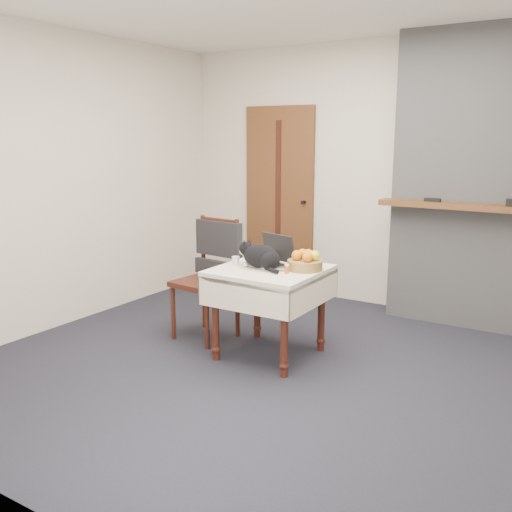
{
  "coord_description": "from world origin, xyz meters",
  "views": [
    {
      "loc": [
        1.88,
        -3.42,
        1.69
      ],
      "look_at": [
        -0.37,
        0.17,
        0.79
      ],
      "focal_mm": 40.0,
      "sensor_mm": 36.0,
      "label": 1
    }
  ],
  "objects_px": {
    "side_table": "(270,283)",
    "fruit_basket": "(305,262)",
    "chair": "(213,261)",
    "cream_jar": "(236,261)",
    "pill_bottle": "(287,269)",
    "laptop": "(272,258)",
    "cat": "(261,257)",
    "door": "(279,200)"
  },
  "relations": [
    {
      "from": "cat",
      "to": "cream_jar",
      "type": "distance_m",
      "value": 0.24
    },
    {
      "from": "cream_jar",
      "to": "pill_bottle",
      "type": "xyz_separation_m",
      "value": [
        0.48,
        -0.04,
        0.0
      ]
    },
    {
      "from": "cat",
      "to": "fruit_basket",
      "type": "distance_m",
      "value": 0.33
    },
    {
      "from": "door",
      "to": "fruit_basket",
      "type": "relative_size",
      "value": 7.56
    },
    {
      "from": "laptop",
      "to": "cream_jar",
      "type": "relative_size",
      "value": 5.64
    },
    {
      "from": "cream_jar",
      "to": "fruit_basket",
      "type": "distance_m",
      "value": 0.56
    },
    {
      "from": "fruit_basket",
      "to": "chair",
      "type": "distance_m",
      "value": 0.91
    },
    {
      "from": "cream_jar",
      "to": "fruit_basket",
      "type": "height_order",
      "value": "fruit_basket"
    },
    {
      "from": "pill_bottle",
      "to": "side_table",
      "type": "bearing_deg",
      "value": 157.99
    },
    {
      "from": "laptop",
      "to": "chair",
      "type": "bearing_deg",
      "value": -170.53
    },
    {
      "from": "laptop",
      "to": "cream_jar",
      "type": "xyz_separation_m",
      "value": [
        -0.24,
        -0.14,
        -0.03
      ]
    },
    {
      "from": "fruit_basket",
      "to": "pill_bottle",
      "type": "bearing_deg",
      "value": -108.52
    },
    {
      "from": "laptop",
      "to": "chair",
      "type": "distance_m",
      "value": 0.62
    },
    {
      "from": "side_table",
      "to": "fruit_basket",
      "type": "relative_size",
      "value": 2.95
    },
    {
      "from": "fruit_basket",
      "to": "side_table",
      "type": "bearing_deg",
      "value": -158.44
    },
    {
      "from": "fruit_basket",
      "to": "chair",
      "type": "xyz_separation_m",
      "value": [
        -0.9,
        0.06,
        -0.11
      ]
    },
    {
      "from": "laptop",
      "to": "cat",
      "type": "bearing_deg",
      "value": -78.67
    },
    {
      "from": "pill_bottle",
      "to": "fruit_basket",
      "type": "bearing_deg",
      "value": 71.48
    },
    {
      "from": "door",
      "to": "cream_jar",
      "type": "height_order",
      "value": "door"
    },
    {
      "from": "laptop",
      "to": "side_table",
      "type": "bearing_deg",
      "value": -51.58
    },
    {
      "from": "fruit_basket",
      "to": "door",
      "type": "bearing_deg",
      "value": 125.35
    },
    {
      "from": "fruit_basket",
      "to": "chair",
      "type": "height_order",
      "value": "chair"
    },
    {
      "from": "fruit_basket",
      "to": "chair",
      "type": "relative_size",
      "value": 0.26
    },
    {
      "from": "side_table",
      "to": "fruit_basket",
      "type": "bearing_deg",
      "value": 21.56
    },
    {
      "from": "chair",
      "to": "laptop",
      "type": "bearing_deg",
      "value": 0.27
    },
    {
      "from": "side_table",
      "to": "cream_jar",
      "type": "xyz_separation_m",
      "value": [
        -0.29,
        -0.04,
        0.15
      ]
    },
    {
      "from": "side_table",
      "to": "cat",
      "type": "height_order",
      "value": "cat"
    },
    {
      "from": "laptop",
      "to": "cream_jar",
      "type": "bearing_deg",
      "value": -135.27
    },
    {
      "from": "side_table",
      "to": "chair",
      "type": "bearing_deg",
      "value": 166.65
    },
    {
      "from": "pill_bottle",
      "to": "fruit_basket",
      "type": "height_order",
      "value": "fruit_basket"
    },
    {
      "from": "door",
      "to": "pill_bottle",
      "type": "bearing_deg",
      "value": -58.66
    },
    {
      "from": "laptop",
      "to": "fruit_basket",
      "type": "distance_m",
      "value": 0.29
    },
    {
      "from": "pill_bottle",
      "to": "chair",
      "type": "xyz_separation_m",
      "value": [
        -0.84,
        0.23,
        -0.09
      ]
    },
    {
      "from": "side_table",
      "to": "chair",
      "type": "height_order",
      "value": "chair"
    },
    {
      "from": "door",
      "to": "laptop",
      "type": "distance_m",
      "value": 1.89
    },
    {
      "from": "door",
      "to": "laptop",
      "type": "height_order",
      "value": "door"
    },
    {
      "from": "cream_jar",
      "to": "pill_bottle",
      "type": "distance_m",
      "value": 0.48
    },
    {
      "from": "pill_bottle",
      "to": "fruit_basket",
      "type": "distance_m",
      "value": 0.19
    },
    {
      "from": "door",
      "to": "cream_jar",
      "type": "relative_size",
      "value": 29.65
    },
    {
      "from": "chair",
      "to": "cream_jar",
      "type": "bearing_deg",
      "value": -22.62
    },
    {
      "from": "door",
      "to": "chair",
      "type": "relative_size",
      "value": 1.97
    },
    {
      "from": "side_table",
      "to": "fruit_basket",
      "type": "distance_m",
      "value": 0.32
    }
  ]
}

